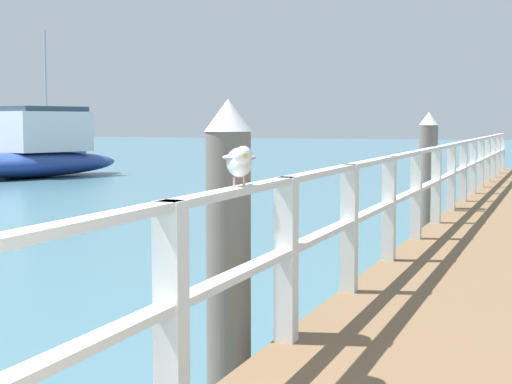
# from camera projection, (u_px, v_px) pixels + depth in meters

# --- Properties ---
(pier_railing) EXTENTS (0.12, 22.26, 1.01)m
(pier_railing) POSITION_uv_depth(u_px,v_px,m) (451.00, 169.00, 12.43)
(pier_railing) COLOR silver
(pier_railing) RESTS_ON pier_deck
(dock_piling_near) EXTENTS (0.29, 0.29, 1.91)m
(dock_piling_near) POSITION_uv_depth(u_px,v_px,m) (228.00, 252.00, 5.18)
(dock_piling_near) COLOR #6B6056
(dock_piling_near) RESTS_ON ground_plane
(dock_piling_far) EXTENTS (0.29, 0.29, 1.91)m
(dock_piling_far) POSITION_uv_depth(u_px,v_px,m) (428.00, 174.00, 12.77)
(dock_piling_far) COLOR #6B6056
(dock_piling_far) RESTS_ON ground_plane
(seagull_foreground) EXTENTS (0.26, 0.44, 0.21)m
(seagull_foreground) POSITION_uv_depth(u_px,v_px,m) (239.00, 161.00, 4.25)
(seagull_foreground) COLOR white
(seagull_foreground) RESTS_ON pier_railing
(boat_0) EXTENTS (4.42, 7.13, 2.23)m
(boat_0) POSITION_uv_depth(u_px,v_px,m) (34.00, 154.00, 26.23)
(boat_0) COLOR navy
(boat_0) RESTS_ON ground_plane
(boat_2) EXTENTS (1.99, 5.10, 5.83)m
(boat_2) POSITION_uv_depth(u_px,v_px,m) (51.00, 152.00, 37.98)
(boat_2) COLOR navy
(boat_2) RESTS_ON ground_plane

